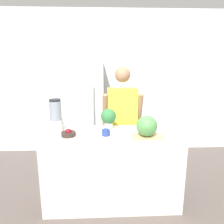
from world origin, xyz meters
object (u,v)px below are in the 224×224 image
bowl_small_blue (106,132)px  blender (56,115)px  potted_plant (109,117)px  person (122,124)px  bowl_cherries (68,133)px  bowl_cream (88,133)px  watermelon (147,126)px  refrigerator (82,112)px

bowl_small_blue → blender: size_ratio=0.24×
potted_plant → bowl_small_blue: bearing=-99.1°
bowl_small_blue → blender: (-0.61, 0.24, 0.15)m
person → potted_plant: bearing=-118.1°
bowl_small_blue → potted_plant: bearing=80.9°
bowl_small_blue → potted_plant: 0.27m
bowl_cherries → bowl_small_blue: size_ratio=1.78×
bowl_cherries → bowl_cream: bearing=-0.3°
bowl_cherries → potted_plant: (0.46, 0.24, 0.12)m
person → watermelon: 0.75m
bowl_cream → blender: 0.49m
refrigerator → bowl_small_blue: (0.39, -1.32, 0.07)m
refrigerator → bowl_small_blue: 1.38m
bowl_cream → blender: blender is taller
person → bowl_cream: (-0.45, -0.62, 0.08)m
watermelon → potted_plant: bearing=142.4°
blender → bowl_cherries: bearing=-52.9°
watermelon → blender: (-1.06, 0.32, 0.05)m
refrigerator → person: size_ratio=1.04×
person → bowl_small_blue: person is taller
watermelon → bowl_small_blue: watermelon is taller
refrigerator → blender: size_ratio=4.49×
blender → potted_plant: bearing=-0.4°
potted_plant → watermelon: bearing=-37.6°
watermelon → blender: 1.10m
person → bowl_cream: person is taller
person → watermelon: size_ratio=7.07×
watermelon → bowl_small_blue: 0.47m
person → watermelon: bearing=-73.5°
blender → person: bearing=24.0°
bowl_cream → potted_plant: 0.36m
refrigerator → watermelon: 1.64m
person → blender: bearing=-156.0°
watermelon → bowl_small_blue: size_ratio=2.54×
refrigerator → bowl_cherries: (-0.03, -1.32, 0.06)m
bowl_cream → bowl_small_blue: 0.20m
person → bowl_cherries: (-0.67, -0.62, 0.08)m
blender → bowl_small_blue: bearing=-21.9°
bowl_cherries → blender: bearing=127.1°
person → bowl_cherries: bearing=-137.1°
refrigerator → bowl_cream: size_ratio=10.88×
watermelon → bowl_small_blue: (-0.45, 0.08, -0.09)m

